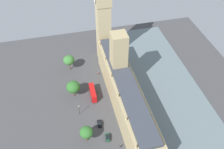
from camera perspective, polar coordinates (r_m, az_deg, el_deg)
name	(u,v)px	position (r m, az deg, el deg)	size (l,w,h in m)	color
ground_plane	(121,107)	(132.79, 1.92, -7.03)	(142.95, 142.95, 0.00)	#424244
river_thames	(174,96)	(140.90, 13.31, -4.67)	(31.66, 128.65, 0.25)	slate
parliament_building	(124,91)	(127.06, 2.70, -3.61)	(11.99, 72.95, 34.68)	tan
clock_tower	(103,14)	(144.79, -1.95, 12.99)	(8.38, 8.38, 56.72)	tan
double_decker_bus_far_end	(93,93)	(135.91, -4.21, -3.96)	(2.80, 10.54, 4.75)	red
car_black_corner	(100,124)	(125.41, -2.71, -10.59)	(1.90, 4.03, 1.74)	black
car_dark_green_near_tower	(108,137)	(120.99, -0.97, -13.47)	(2.35, 4.21, 1.74)	#19472D
pedestrian_trailing	(98,73)	(149.10, -2.97, 0.27)	(0.54, 0.43, 1.50)	maroon
pedestrian_midblock	(121,146)	(118.82, 1.90, -15.24)	(0.67, 0.59, 1.64)	black
plane_tree_leading	(86,132)	(116.72, -5.58, -12.40)	(5.91, 5.91, 8.56)	brown
plane_tree_opposite_hall	(73,87)	(134.75, -8.42, -2.69)	(7.02, 7.02, 9.28)	brown
plane_tree_by_river_gate	(69,60)	(149.93, -9.35, 3.09)	(6.26, 6.26, 9.57)	brown
street_lamp_kerbside	(79,108)	(127.43, -7.20, -7.31)	(0.56, 0.56, 6.22)	black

